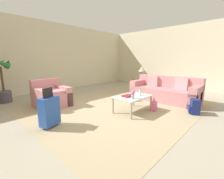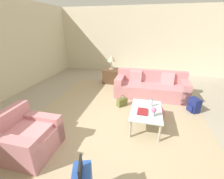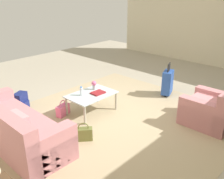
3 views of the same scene
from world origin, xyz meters
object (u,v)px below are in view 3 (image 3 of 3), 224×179
Objects in this scene: armchair at (212,111)px; handbag_olive at (84,134)px; couch at (12,129)px; backpack_navy at (21,102)px; handbag_pink at (63,110)px; coffee_table_book at (98,93)px; flower_vase at (94,84)px; suitcase_blue at (168,82)px; water_bottle at (81,91)px; coffee_table at (92,96)px.

armchair is 2.61m from handbag_olive.
couch is at bearing -40.73° from handbag_olive.
armchair reaches higher than handbag_olive.
armchair is at bearing 123.57° from backpack_navy.
couch is at bearing 11.63° from handbag_pink.
handbag_pink is (0.65, -0.44, -0.33)m from coffee_table_book.
couch is 1.44m from backpack_navy.
handbag_olive is at bearing 94.01° from backpack_navy.
flower_vase is 0.89m from handbag_pink.
couch is 3.83m from armchair.
suitcase_blue is (-1.78, 0.85, -0.21)m from flower_vase.
suitcase_blue is 3.60m from backpack_navy.
water_bottle is at bearing -19.98° from suitcase_blue.
armchair is at bearing 114.98° from flower_vase.
suitcase_blue is at bearing -115.49° from armchair.
coffee_table is 3.60× the size of coffee_table_book.
coffee_table is 0.16m from coffee_table_book.
handbag_pink is at bearing -15.72° from flower_vase.
handbag_pink is (0.33, -0.26, -0.41)m from water_bottle.
coffee_table_book reaches higher than backpack_navy.
armchair is (-3.09, 2.27, -0.01)m from couch.
couch is at bearing -3.20° from coffee_table.
handbag_pink is 0.89× the size of backpack_navy.
couch is 2.22× the size of coffee_table.
couch is 2.03m from flower_vase.
couch is 3.87m from suitcase_blue.
backpack_navy is at bearing -56.43° from armchair.
suitcase_blue is 2.86m from handbag_olive.
couch is 6.45× the size of handbag_pink.
suitcase_blue is at bearing 146.39° from backpack_navy.
water_bottle is 0.59m from handbag_pink.
armchair is 2.40m from coffee_table_book.
coffee_table is (-1.79, 0.10, 0.09)m from couch.
backpack_navy is at bearing -49.49° from coffee_table_book.
backpack_navy is at bearing -63.25° from handbag_pink.
couch is 6.45× the size of handbag_olive.
armchair is at bearing 64.51° from suitcase_blue.
couch is 5.77× the size of backpack_navy.
suitcase_blue is at bearing 160.71° from coffee_table.
suitcase_blue reaches higher than flower_vase.
flower_vase is at bearing 136.81° from backpack_navy.
armchair is 1.10× the size of suitcase_blue.
handbag_pink is (1.83, -2.53, -0.16)m from armchair.
coffee_table is 1.14m from handbag_olive.
flower_vase is 1.71m from backpack_navy.
suitcase_blue reaches higher than handbag_pink.
flower_vase reaches higher than water_bottle.
armchair is 4.56× the size of flower_vase.
coffee_table is at bearing -59.06° from armchair.
armchair reaches higher than water_bottle.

